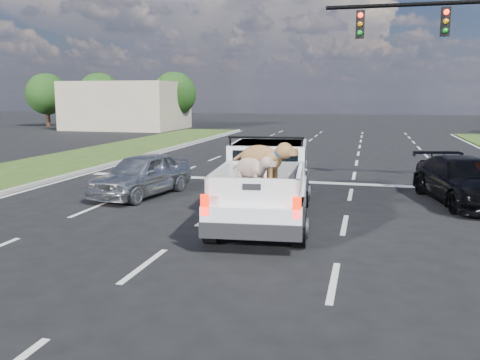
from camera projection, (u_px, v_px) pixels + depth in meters
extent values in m
plane|color=black|center=(234.00, 274.00, 9.07)|extent=(160.00, 160.00, 0.00)
cube|color=silver|center=(123.00, 196.00, 16.08)|extent=(0.12, 60.00, 0.01)
cube|color=silver|center=(229.00, 201.00, 15.23)|extent=(0.12, 60.00, 0.01)
cube|color=silver|center=(348.00, 208.00, 14.39)|extent=(0.12, 60.00, 0.01)
cube|color=silver|center=(26.00, 191.00, 16.94)|extent=(0.15, 60.00, 0.01)
cube|color=silver|center=(304.00, 182.00, 18.64)|extent=(17.00, 0.45, 0.01)
cube|color=#A19993|center=(19.00, 189.00, 16.99)|extent=(0.15, 60.00, 0.14)
cylinder|color=black|center=(463.00, 2.00, 16.87)|extent=(9.00, 0.14, 0.14)
cube|color=black|center=(445.00, 22.00, 17.09)|extent=(0.30, 0.18, 0.95)
sphere|color=#FF1F07|center=(447.00, 12.00, 16.93)|extent=(0.18, 0.18, 0.18)
cube|color=black|center=(360.00, 25.00, 17.76)|extent=(0.30, 0.18, 0.95)
sphere|color=#FF1F07|center=(360.00, 15.00, 17.61)|extent=(0.18, 0.18, 0.18)
cube|color=#B6A88B|center=(127.00, 106.00, 47.97)|extent=(10.00, 8.00, 4.40)
cylinder|color=#332114|center=(48.00, 116.00, 52.48)|extent=(0.44, 0.44, 2.16)
sphere|color=#14370F|center=(47.00, 94.00, 52.11)|extent=(4.20, 4.20, 4.20)
cylinder|color=#332114|center=(100.00, 116.00, 51.03)|extent=(0.44, 0.44, 2.16)
sphere|color=#14370F|center=(99.00, 94.00, 50.67)|extent=(4.20, 4.20, 4.20)
cylinder|color=#332114|center=(175.00, 117.00, 49.10)|extent=(0.44, 0.44, 2.16)
sphere|color=#14370F|center=(174.00, 94.00, 48.74)|extent=(4.20, 4.20, 4.20)
cylinder|color=black|center=(212.00, 225.00, 10.87)|extent=(0.38, 0.83, 0.81)
cylinder|color=black|center=(299.00, 228.00, 10.60)|extent=(0.38, 0.83, 0.81)
cylinder|color=black|center=(239.00, 191.00, 14.70)|extent=(0.38, 0.83, 0.81)
cylinder|color=black|center=(303.00, 193.00, 14.44)|extent=(0.38, 0.83, 0.81)
cube|color=white|center=(264.00, 195.00, 12.66)|extent=(2.58, 5.81, 0.55)
cube|color=white|center=(269.00, 159.00, 13.83)|extent=(2.19, 2.63, 0.91)
cube|color=black|center=(265.00, 164.00, 12.65)|extent=(1.64, 0.20, 0.66)
cylinder|color=black|center=(266.00, 138.00, 12.68)|extent=(1.91, 0.25, 0.05)
cube|color=black|center=(259.00, 195.00, 11.40)|extent=(2.16, 2.89, 0.06)
cube|color=white|center=(219.00, 180.00, 11.48)|extent=(0.36, 2.70, 0.55)
cube|color=white|center=(300.00, 182.00, 11.22)|extent=(0.36, 2.70, 0.55)
cube|color=white|center=(252.00, 192.00, 10.07)|extent=(1.89, 0.28, 0.55)
cube|color=#FD1A05|center=(205.00, 205.00, 10.02)|extent=(0.18, 0.08, 0.43)
cube|color=#FD1A05|center=(297.00, 208.00, 9.76)|extent=(0.18, 0.08, 0.43)
cube|color=black|center=(251.00, 230.00, 10.04)|extent=(2.06, 0.52, 0.32)
imported|color=#AEB1B6|center=(142.00, 174.00, 16.08)|extent=(2.34, 4.23, 1.36)
imported|color=black|center=(464.00, 181.00, 14.89)|extent=(2.90, 4.95, 1.35)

